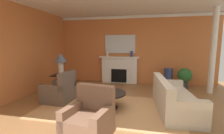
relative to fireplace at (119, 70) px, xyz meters
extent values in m
plane|color=olive|center=(0.53, -3.05, -0.57)|extent=(8.62, 8.62, 0.00)
cube|color=#CC723D|center=(0.53, 0.21, 0.95)|extent=(7.23, 0.12, 3.04)
cube|color=#CC723D|center=(-2.85, -2.75, 0.95)|extent=(0.12, 7.01, 3.04)
cube|color=white|center=(0.53, 0.13, 2.39)|extent=(7.23, 0.08, 0.12)
cube|color=tan|center=(0.20, -3.02, -0.57)|extent=(3.80, 2.21, 0.01)
cube|color=white|center=(0.00, 0.01, 0.00)|extent=(1.60, 0.25, 1.16)
cube|color=black|center=(0.00, -0.01, -0.22)|extent=(0.70, 0.26, 0.60)
cube|color=white|center=(0.00, -0.02, 0.61)|extent=(1.80, 0.35, 0.06)
cube|color=silver|center=(0.00, 0.12, 1.20)|extent=(1.39, 0.04, 0.82)
cube|color=beige|center=(1.99, -2.80, -0.35)|extent=(1.08, 2.17, 0.45)
cube|color=beige|center=(1.64, -2.83, 0.08)|extent=(0.38, 2.11, 0.40)
cube|color=beige|center=(2.07, -3.74, -0.26)|extent=(0.91, 0.28, 0.62)
cube|color=beige|center=(1.90, -1.85, -0.26)|extent=(0.91, 0.28, 0.62)
cube|color=brown|center=(-1.40, -2.86, -0.35)|extent=(0.84, 0.84, 0.44)
cube|color=brown|center=(-1.09, -2.87, 0.12)|extent=(0.20, 0.81, 0.51)
cube|color=brown|center=(-1.39, -2.53, -0.27)|extent=(0.81, 0.18, 0.60)
cube|color=brown|center=(-1.42, -3.19, -0.27)|extent=(0.81, 0.18, 0.60)
cube|color=brown|center=(0.18, -4.49, -0.35)|extent=(0.92, 0.92, 0.44)
cube|color=brown|center=(0.23, -4.17, 0.12)|extent=(0.82, 0.29, 0.51)
cube|color=brown|center=(-0.15, -4.43, -0.27)|extent=(0.27, 0.81, 0.60)
cube|color=brown|center=(0.50, -4.54, -0.27)|extent=(0.27, 0.81, 0.60)
cylinder|color=black|center=(0.20, -3.02, -0.14)|extent=(1.00, 1.00, 0.04)
cylinder|color=black|center=(0.20, -3.02, -0.37)|extent=(0.12, 0.12, 0.41)
cylinder|color=black|center=(0.20, -3.02, -0.56)|extent=(0.56, 0.56, 0.03)
cube|color=black|center=(-1.72, -2.11, 0.11)|extent=(0.56, 0.56, 0.04)
cube|color=black|center=(-1.72, -2.11, -0.24)|extent=(0.10, 0.10, 0.66)
cube|color=black|center=(-1.72, -2.11, -0.55)|extent=(0.45, 0.45, 0.04)
cylinder|color=beige|center=(-1.72, -2.11, 0.35)|extent=(0.18, 0.18, 0.45)
cone|color=#4C566B|center=(-1.72, -2.11, 0.73)|extent=(0.44, 0.44, 0.30)
cylinder|color=navy|center=(2.10, -0.30, -0.18)|extent=(0.36, 0.36, 0.78)
cylinder|color=beige|center=(-0.55, -0.05, 0.78)|extent=(0.13, 0.13, 0.28)
cylinder|color=navy|center=(0.55, -0.05, 0.77)|extent=(0.12, 0.12, 0.25)
cube|color=navy|center=(0.18, -3.08, -0.11)|extent=(0.31, 0.26, 0.04)
cylinder|color=#333333|center=(2.70, -0.47, -0.42)|extent=(0.32, 0.32, 0.30)
sphere|color=#28602D|center=(2.70, -0.47, -0.02)|extent=(0.56, 0.56, 0.56)
cylinder|color=white|center=(3.51, -0.84, 0.95)|extent=(0.20, 0.20, 3.04)
camera|label=1|loc=(1.23, -7.18, 1.18)|focal=25.76mm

